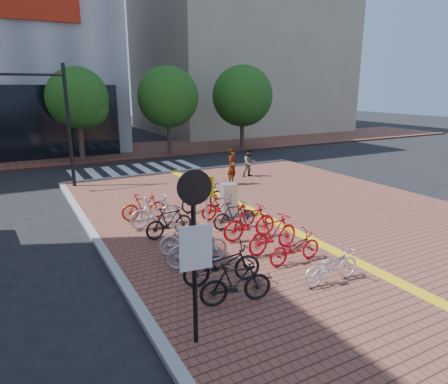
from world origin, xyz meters
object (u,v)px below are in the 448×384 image
bike_4 (169,222)px  bike_5 (155,211)px  bike_8 (295,247)px  bike_1 (222,264)px  yellow_sign (207,191)px  notice_sign (195,238)px  bike_9 (273,233)px  pedestrian_a (232,167)px  bike_0 (236,283)px  bike_3 (185,238)px  traffic_light_pole (35,103)px  bike_6 (144,207)px  bike_7 (331,266)px  bike_12 (221,206)px  bike_13 (203,197)px  bike_11 (235,215)px  bike_10 (250,222)px  utility_box (229,200)px  bike_2 (198,247)px  pedestrian_b (249,163)px

bike_4 → bike_5: bike_5 is taller
bike_8 → bike_4: bearing=32.5°
bike_1 → yellow_sign: (1.65, 4.21, 0.67)m
bike_4 → notice_sign: notice_sign is taller
bike_5 → bike_9: 4.40m
pedestrian_a → bike_0: bearing=-157.4°
bike_4 → pedestrian_a: bearing=-52.8°
bike_3 → traffic_light_pole: 11.17m
bike_6 → bike_8: size_ratio=0.97×
bike_3 → yellow_sign: (1.71, 2.07, 0.71)m
bike_4 → bike_7: size_ratio=0.98×
bike_7 → bike_12: bike_12 is taller
bike_6 → bike_12: size_ratio=1.03×
traffic_light_pole → bike_13: bearing=-51.9°
bike_11 → bike_5: bearing=61.6°
bike_5 → notice_sign: 6.97m
bike_0 → bike_5: bike_5 is taller
bike_10 → utility_box: bearing=-12.7°
bike_7 → utility_box: (0.38, 5.86, 0.18)m
bike_13 → pedestrian_a: pedestrian_a is taller
bike_3 → bike_9: 2.57m
bike_6 → bike_12: (2.52, -1.25, -0.02)m
bike_12 → bike_13: bearing=7.1°
bike_8 → bike_9: size_ratio=0.90×
bike_2 → traffic_light_pole: traffic_light_pole is taller
bike_4 → pedestrian_b: pedestrian_b is taller
bike_5 → bike_10: size_ratio=0.99×
bike_1 → notice_sign: size_ratio=0.59×
bike_9 → bike_10: 1.19m
bike_9 → bike_10: size_ratio=1.00×
bike_2 → pedestrian_a: pedestrian_a is taller
bike_2 → bike_8: 2.66m
bike_4 → traffic_light_pole: 9.84m
bike_0 → bike_1: (0.18, 0.98, 0.02)m
pedestrian_a → notice_sign: size_ratio=0.54×
bike_10 → utility_box: (0.58, 2.41, 0.05)m
bike_0 → notice_sign: size_ratio=0.50×
bike_4 → bike_5: (-0.09, 1.13, 0.06)m
bike_0 → yellow_sign: size_ratio=0.97×
bike_7 → bike_4: bearing=25.9°
bike_6 → pedestrian_a: size_ratio=0.90×
bike_8 → pedestrian_a: pedestrian_a is taller
bike_1 → pedestrian_a: (5.34, 8.91, 0.38)m
bike_0 → bike_4: bike_0 is taller
bike_5 → bike_12: 2.44m
bike_11 → traffic_light_pole: traffic_light_pole is taller
bike_11 → bike_12: bike_11 is taller
bike_3 → pedestrian_a: bearing=-34.5°
utility_box → yellow_sign: 1.30m
bike_6 → bike_8: bike_6 is taller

